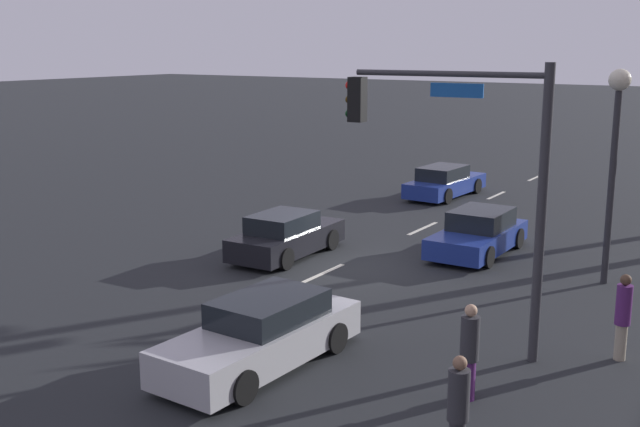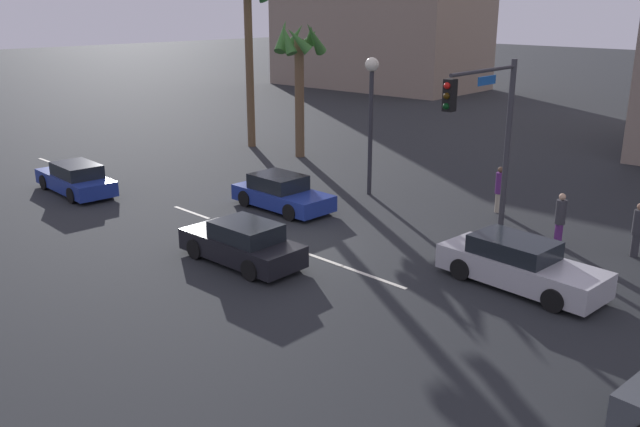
% 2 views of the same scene
% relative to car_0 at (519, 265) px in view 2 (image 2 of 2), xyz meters
% --- Properties ---
extents(ground_plane, '(220.00, 220.00, 0.00)m').
position_rel_car_0_xyz_m(ground_plane, '(-7.00, -2.39, -0.64)').
color(ground_plane, '#232628').
extents(lane_stripe_0, '(2.03, 0.14, 0.01)m').
position_rel_car_0_xyz_m(lane_stripe_0, '(-25.00, -2.39, -0.64)').
color(lane_stripe_0, silver).
rests_on(lane_stripe_0, ground_plane).
extents(lane_stripe_1, '(2.00, 0.14, 0.01)m').
position_rel_car_0_xyz_m(lane_stripe_1, '(-19.71, -2.39, -0.64)').
color(lane_stripe_1, silver).
rests_on(lane_stripe_1, ground_plane).
extents(lane_stripe_2, '(2.23, 0.14, 0.01)m').
position_rel_car_0_xyz_m(lane_stripe_2, '(-12.48, -2.39, -0.64)').
color(lane_stripe_2, silver).
rests_on(lane_stripe_2, ground_plane).
extents(lane_stripe_3, '(2.53, 0.14, 0.01)m').
position_rel_car_0_xyz_m(lane_stripe_3, '(-5.82, -2.39, -0.64)').
color(lane_stripe_3, silver).
rests_on(lane_stripe_3, ground_plane).
extents(lane_stripe_4, '(2.46, 0.14, 0.01)m').
position_rel_car_0_xyz_m(lane_stripe_4, '(-3.36, -2.39, -0.64)').
color(lane_stripe_4, silver).
rests_on(lane_stripe_4, ground_plane).
extents(car_0, '(4.77, 1.99, 1.38)m').
position_rel_car_0_xyz_m(car_0, '(0.00, 0.00, 0.00)').
color(car_0, '#B7B7BC').
rests_on(car_0, ground_plane).
extents(car_1, '(4.64, 1.94, 1.31)m').
position_rel_car_0_xyz_m(car_1, '(-18.30, -4.15, -0.04)').
color(car_1, navy).
rests_on(car_1, ground_plane).
extents(car_2, '(4.20, 1.87, 1.33)m').
position_rel_car_0_xyz_m(car_2, '(-10.42, 0.42, -0.03)').
color(car_2, navy).
rests_on(car_2, ground_plane).
extents(car_3, '(4.24, 1.88, 1.34)m').
position_rel_car_0_xyz_m(car_3, '(-6.99, -4.32, -0.02)').
color(car_3, black).
rests_on(car_3, ground_plane).
extents(traffic_signal, '(0.46, 4.40, 5.92)m').
position_rel_car_0_xyz_m(traffic_signal, '(-3.06, 2.98, 3.36)').
color(traffic_signal, '#38383D').
rests_on(traffic_signal, ground_plane).
extents(streetlamp, '(0.56, 0.56, 5.65)m').
position_rel_car_0_xyz_m(streetlamp, '(-9.33, 4.41, 3.36)').
color(streetlamp, '#2D2D33').
rests_on(streetlamp, ground_plane).
extents(pedestrian_0, '(0.31, 0.31, 1.79)m').
position_rel_car_0_xyz_m(pedestrian_0, '(-4.12, 5.92, 0.32)').
color(pedestrian_0, '#B2A58C').
rests_on(pedestrian_0, ground_plane).
extents(pedestrian_1, '(0.35, 0.35, 1.76)m').
position_rel_car_0_xyz_m(pedestrian_1, '(1.45, 4.73, 0.29)').
color(pedestrian_1, '#333338').
rests_on(pedestrian_1, ground_plane).
extents(pedestrian_2, '(0.47, 0.47, 1.79)m').
position_rel_car_0_xyz_m(pedestrian_2, '(-0.76, 4.02, 0.30)').
color(pedestrian_2, '#59266B').
rests_on(pedestrian_2, ground_plane).
extents(palm_tree_0, '(2.48, 2.62, 9.73)m').
position_rel_car_0_xyz_m(palm_tree_0, '(-20.48, 7.35, 6.41)').
color(palm_tree_0, brown).
rests_on(palm_tree_0, ground_plane).
extents(palm_tree_1, '(2.69, 2.33, 7.02)m').
position_rel_car_0_xyz_m(palm_tree_1, '(-16.69, 7.44, 4.53)').
color(palm_tree_1, brown).
rests_on(palm_tree_1, ground_plane).
extents(building_1, '(19.72, 11.25, 14.01)m').
position_rel_car_0_xyz_m(building_1, '(-34.04, 34.52, 6.36)').
color(building_1, gray).
rests_on(building_1, ground_plane).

